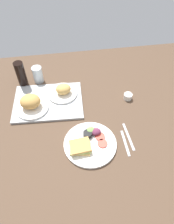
# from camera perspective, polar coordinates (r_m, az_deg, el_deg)

# --- Properties ---
(ground_plane) EXTENTS (1.90, 1.50, 0.03)m
(ground_plane) POSITION_cam_1_polar(r_m,az_deg,el_deg) (1.28, -0.68, -2.70)
(ground_plane) COLOR #4C3828
(serving_tray) EXTENTS (0.47, 0.36, 0.02)m
(serving_tray) POSITION_cam_1_polar(r_m,az_deg,el_deg) (1.38, -10.78, 2.85)
(serving_tray) COLOR #9EA0A3
(serving_tray) RESTS_ON ground_plane
(bread_plate_near) EXTENTS (0.21, 0.21, 0.10)m
(bread_plate_near) POSITION_cam_1_polar(r_m,az_deg,el_deg) (1.33, -15.40, 2.31)
(bread_plate_near) COLOR white
(bread_plate_near) RESTS_ON serving_tray
(bread_plate_far) EXTENTS (0.20, 0.20, 0.08)m
(bread_plate_far) POSITION_cam_1_polar(r_m,az_deg,el_deg) (1.39, -6.75, 5.83)
(bread_plate_far) COLOR white
(bread_plate_far) RESTS_ON serving_tray
(plate_with_salad) EXTENTS (0.30, 0.30, 0.05)m
(plate_with_salad) POSITION_cam_1_polar(r_m,az_deg,el_deg) (1.16, 0.54, -8.57)
(plate_with_salad) COLOR white
(plate_with_salad) RESTS_ON ground_plane
(drinking_glass) EXTENTS (0.07, 0.07, 0.12)m
(drinking_glass) POSITION_cam_1_polar(r_m,az_deg,el_deg) (1.52, -13.61, 10.13)
(drinking_glass) COLOR silver
(drinking_glass) RESTS_ON ground_plane
(soda_bottle) EXTENTS (0.06, 0.06, 0.19)m
(soda_bottle) POSITION_cam_1_polar(r_m,az_deg,el_deg) (1.50, -17.95, 9.92)
(soda_bottle) COLOR black
(soda_bottle) RESTS_ON ground_plane
(espresso_cup) EXTENTS (0.06, 0.06, 0.04)m
(espresso_cup) POSITION_cam_1_polar(r_m,az_deg,el_deg) (1.40, 11.37, 4.30)
(espresso_cup) COLOR silver
(espresso_cup) RESTS_ON ground_plane
(fork) EXTENTS (0.01, 0.17, 0.01)m
(fork) POSITION_cam_1_polar(r_m,az_deg,el_deg) (1.19, 10.68, -8.48)
(fork) COLOR #B7B7BC
(fork) RESTS_ON ground_plane
(knife) EXTENTS (0.02, 0.19, 0.01)m
(knife) POSITION_cam_1_polar(r_m,az_deg,el_deg) (1.22, 11.53, -6.69)
(knife) COLOR #B7B7BC
(knife) RESTS_ON ground_plane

